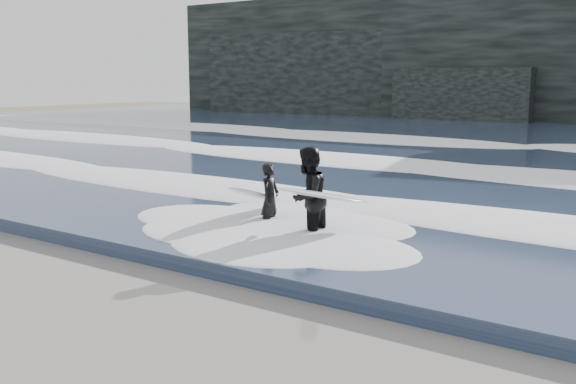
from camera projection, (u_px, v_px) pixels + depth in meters
name	position (u px, v px, depth m)	size (l,w,h in m)	color
ground	(1.00, 321.00, 8.81)	(120.00, 120.00, 0.00)	olive
sea	(533.00, 141.00, 32.37)	(90.00, 52.00, 0.30)	#263550
foam_near	(333.00, 195.00, 16.06)	(60.00, 3.20, 0.20)	white
foam_mid	(437.00, 164.00, 21.75)	(60.00, 4.00, 0.24)	white
foam_far	(511.00, 142.00, 29.07)	(60.00, 4.80, 0.30)	white
surfer_left	(265.00, 197.00, 13.77)	(1.06, 2.22, 1.51)	black
surfer_right	(310.00, 197.00, 12.52)	(1.49, 2.30, 1.98)	black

